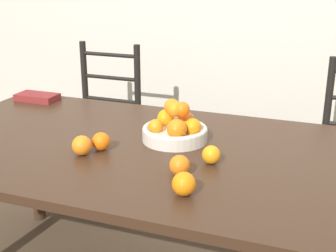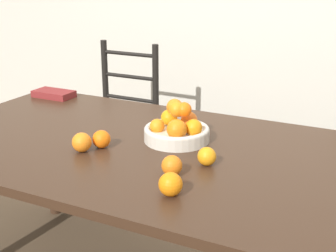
{
  "view_description": "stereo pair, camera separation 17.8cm",
  "coord_description": "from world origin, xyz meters",
  "px_view_note": "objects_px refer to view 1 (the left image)",
  "views": [
    {
      "loc": [
        0.78,
        -1.61,
        1.45
      ],
      "look_at": [
        0.17,
        0.02,
        0.85
      ],
      "focal_mm": 50.0,
      "sensor_mm": 36.0,
      "label": 1
    },
    {
      "loc": [
        0.95,
        -1.54,
        1.45
      ],
      "look_at": [
        0.17,
        0.02,
        0.85
      ],
      "focal_mm": 50.0,
      "sensor_mm": 36.0,
      "label": 2
    }
  ],
  "objects_px": {
    "orange_loose_0": "(184,184)",
    "orange_loose_1": "(101,141)",
    "chair_left": "(102,128)",
    "orange_loose_3": "(82,145)",
    "book_stack": "(37,97)",
    "orange_loose_4": "(180,165)",
    "fruit_bowl": "(175,128)",
    "orange_loose_2": "(211,155)"
  },
  "relations": [
    {
      "from": "orange_loose_2",
      "to": "orange_loose_3",
      "type": "distance_m",
      "value": 0.49
    },
    {
      "from": "orange_loose_4",
      "to": "orange_loose_3",
      "type": "bearing_deg",
      "value": 174.3
    },
    {
      "from": "orange_loose_2",
      "to": "orange_loose_4",
      "type": "xyz_separation_m",
      "value": [
        -0.08,
        -0.14,
        0.0
      ]
    },
    {
      "from": "orange_loose_0",
      "to": "book_stack",
      "type": "bearing_deg",
      "value": 145.1
    },
    {
      "from": "orange_loose_2",
      "to": "orange_loose_4",
      "type": "relative_size",
      "value": 0.95
    },
    {
      "from": "orange_loose_1",
      "to": "chair_left",
      "type": "xyz_separation_m",
      "value": [
        -0.52,
        0.95,
        -0.32
      ]
    },
    {
      "from": "orange_loose_0",
      "to": "orange_loose_1",
      "type": "distance_m",
      "value": 0.49
    },
    {
      "from": "orange_loose_1",
      "to": "orange_loose_2",
      "type": "xyz_separation_m",
      "value": [
        0.44,
        0.03,
        -0.0
      ]
    },
    {
      "from": "orange_loose_2",
      "to": "orange_loose_3",
      "type": "height_order",
      "value": "orange_loose_3"
    },
    {
      "from": "orange_loose_2",
      "to": "orange_loose_3",
      "type": "relative_size",
      "value": 0.89
    },
    {
      "from": "orange_loose_2",
      "to": "book_stack",
      "type": "xyz_separation_m",
      "value": [
        -1.11,
        0.49,
        -0.02
      ]
    },
    {
      "from": "orange_loose_0",
      "to": "chair_left",
      "type": "height_order",
      "value": "chair_left"
    },
    {
      "from": "orange_loose_0",
      "to": "orange_loose_1",
      "type": "height_order",
      "value": "orange_loose_0"
    },
    {
      "from": "orange_loose_3",
      "to": "orange_loose_4",
      "type": "xyz_separation_m",
      "value": [
        0.41,
        -0.04,
        -0.0
      ]
    },
    {
      "from": "orange_loose_2",
      "to": "chair_left",
      "type": "height_order",
      "value": "chair_left"
    },
    {
      "from": "fruit_bowl",
      "to": "orange_loose_1",
      "type": "xyz_separation_m",
      "value": [
        -0.24,
        -0.21,
        -0.02
      ]
    },
    {
      "from": "chair_left",
      "to": "orange_loose_1",
      "type": "bearing_deg",
      "value": -60.87
    },
    {
      "from": "fruit_bowl",
      "to": "orange_loose_3",
      "type": "height_order",
      "value": "fruit_bowl"
    },
    {
      "from": "orange_loose_3",
      "to": "book_stack",
      "type": "height_order",
      "value": "orange_loose_3"
    },
    {
      "from": "orange_loose_2",
      "to": "orange_loose_3",
      "type": "bearing_deg",
      "value": -169.01
    },
    {
      "from": "orange_loose_0",
      "to": "orange_loose_3",
      "type": "xyz_separation_m",
      "value": [
        -0.47,
        0.18,
        -0.0
      ]
    },
    {
      "from": "fruit_bowl",
      "to": "orange_loose_0",
      "type": "xyz_separation_m",
      "value": [
        0.19,
        -0.45,
        -0.01
      ]
    },
    {
      "from": "orange_loose_2",
      "to": "book_stack",
      "type": "height_order",
      "value": "orange_loose_2"
    },
    {
      "from": "orange_loose_1",
      "to": "orange_loose_4",
      "type": "height_order",
      "value": "same"
    },
    {
      "from": "fruit_bowl",
      "to": "orange_loose_1",
      "type": "relative_size",
      "value": 3.74
    },
    {
      "from": "fruit_bowl",
      "to": "orange_loose_3",
      "type": "bearing_deg",
      "value": -135.74
    },
    {
      "from": "orange_loose_4",
      "to": "book_stack",
      "type": "bearing_deg",
      "value": 148.73
    },
    {
      "from": "orange_loose_1",
      "to": "fruit_bowl",
      "type": "bearing_deg",
      "value": 41.0
    },
    {
      "from": "orange_loose_0",
      "to": "orange_loose_2",
      "type": "relative_size",
      "value": 1.12
    },
    {
      "from": "fruit_bowl",
      "to": "orange_loose_0",
      "type": "distance_m",
      "value": 0.49
    },
    {
      "from": "orange_loose_1",
      "to": "chair_left",
      "type": "distance_m",
      "value": 1.13
    },
    {
      "from": "orange_loose_2",
      "to": "orange_loose_4",
      "type": "height_order",
      "value": "orange_loose_4"
    },
    {
      "from": "fruit_bowl",
      "to": "orange_loose_4",
      "type": "xyz_separation_m",
      "value": [
        0.13,
        -0.32,
        -0.02
      ]
    },
    {
      "from": "orange_loose_3",
      "to": "orange_loose_1",
      "type": "bearing_deg",
      "value": 56.75
    },
    {
      "from": "orange_loose_0",
      "to": "chair_left",
      "type": "relative_size",
      "value": 0.08
    },
    {
      "from": "fruit_bowl",
      "to": "book_stack",
      "type": "distance_m",
      "value": 0.96
    },
    {
      "from": "orange_loose_1",
      "to": "orange_loose_4",
      "type": "relative_size",
      "value": 0.99
    },
    {
      "from": "orange_loose_2",
      "to": "orange_loose_0",
      "type": "bearing_deg",
      "value": -92.86
    },
    {
      "from": "orange_loose_1",
      "to": "orange_loose_3",
      "type": "distance_m",
      "value": 0.08
    },
    {
      "from": "book_stack",
      "to": "fruit_bowl",
      "type": "bearing_deg",
      "value": -19.05
    },
    {
      "from": "orange_loose_3",
      "to": "chair_left",
      "type": "xyz_separation_m",
      "value": [
        -0.48,
        1.02,
        -0.32
      ]
    },
    {
      "from": "orange_loose_1",
      "to": "orange_loose_2",
      "type": "distance_m",
      "value": 0.44
    }
  ]
}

